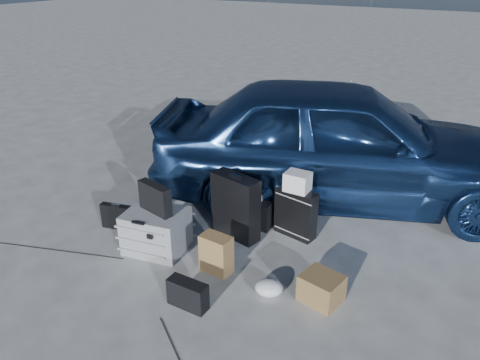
% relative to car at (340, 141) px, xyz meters
% --- Properties ---
extents(ground, '(60.00, 60.00, 0.00)m').
position_rel_car_xyz_m(ground, '(-0.78, -2.25, -0.79)').
color(ground, beige).
rests_on(ground, ground).
extents(car, '(5.00, 3.43, 1.58)m').
position_rel_car_xyz_m(car, '(0.00, 0.00, 0.00)').
color(car, navy).
rests_on(car, ground).
extents(pelican_case, '(0.70, 0.61, 0.45)m').
position_rel_car_xyz_m(pelican_case, '(-1.25, -2.14, -0.56)').
color(pelican_case, gray).
rests_on(pelican_case, ground).
extents(laptop_bag, '(0.44, 0.20, 0.32)m').
position_rel_car_xyz_m(laptop_bag, '(-1.25, -2.12, -0.18)').
color(laptop_bag, black).
rests_on(laptop_bag, pelican_case).
extents(briefcase, '(0.40, 0.17, 0.30)m').
position_rel_car_xyz_m(briefcase, '(-1.92, -2.03, -0.64)').
color(briefcase, black).
rests_on(briefcase, ground).
extents(suitcase_left, '(0.60, 0.32, 0.74)m').
position_rel_car_xyz_m(suitcase_left, '(-0.65, -1.47, -0.42)').
color(suitcase_left, black).
rests_on(suitcase_left, ground).
extents(suitcase_right, '(0.50, 0.25, 0.57)m').
position_rel_car_xyz_m(suitcase_right, '(-0.08, -1.13, -0.51)').
color(suitcase_right, black).
rests_on(suitcase_right, ground).
extents(white_carton, '(0.26, 0.21, 0.21)m').
position_rel_car_xyz_m(white_carton, '(-0.07, -1.13, -0.12)').
color(white_carton, silver).
rests_on(white_carton, suitcase_right).
extents(duffel_bag, '(0.68, 0.35, 0.33)m').
position_rel_car_xyz_m(duffel_bag, '(-0.70, -1.16, -0.63)').
color(duffel_bag, black).
rests_on(duffel_bag, ground).
extents(flat_box_white, '(0.45, 0.35, 0.07)m').
position_rel_car_xyz_m(flat_box_white, '(-0.71, -1.17, -0.42)').
color(flat_box_white, silver).
rests_on(flat_box_white, duffel_bag).
extents(flat_box_black, '(0.29, 0.21, 0.06)m').
position_rel_car_xyz_m(flat_box_black, '(-0.69, -1.18, -0.36)').
color(flat_box_black, black).
rests_on(flat_box_black, flat_box_white).
extents(kraft_bag, '(0.32, 0.20, 0.41)m').
position_rel_car_xyz_m(kraft_bag, '(-0.47, -2.16, -0.59)').
color(kraft_bag, olive).
rests_on(kraft_bag, ground).
extents(cardboard_box, '(0.40, 0.37, 0.26)m').
position_rel_car_xyz_m(cardboard_box, '(0.60, -2.05, -0.66)').
color(cardboard_box, olive).
rests_on(cardboard_box, ground).
extents(plastic_bag, '(0.33, 0.30, 0.15)m').
position_rel_car_xyz_m(plastic_bag, '(0.15, -2.22, -0.72)').
color(plastic_bag, silver).
rests_on(plastic_bag, ground).
extents(messenger_bag, '(0.38, 0.14, 0.26)m').
position_rel_car_xyz_m(messenger_bag, '(-0.41, -2.73, -0.66)').
color(messenger_bag, black).
rests_on(messenger_bag, ground).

